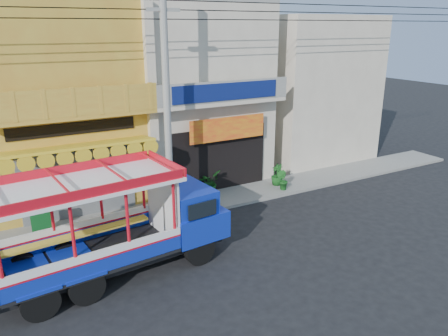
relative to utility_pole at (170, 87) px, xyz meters
name	(u,v)px	position (x,y,z in m)	size (l,w,h in m)	color
ground	(237,248)	(0.85, -3.30, -5.03)	(90.00, 90.00, 0.00)	black
sidewalk	(188,206)	(0.85, 0.70, -4.97)	(30.00, 2.00, 0.12)	slate
shophouse_left	(57,101)	(-3.15, 4.66, -0.92)	(6.00, 7.50, 8.24)	#BA8029
shophouse_right	(189,91)	(2.85, 4.66, -0.93)	(6.00, 6.75, 8.24)	#C0B29D
party_pilaster	(152,109)	(-0.15, 1.55, -1.03)	(0.35, 0.30, 8.00)	#C0B29D
filler_building_right	(303,88)	(9.85, 4.70, -1.23)	(6.00, 6.00, 7.60)	#C0B29D
utility_pole	(170,87)	(0.00, 0.00, 0.00)	(28.00, 0.26, 9.00)	gray
songthaew_truck	(128,222)	(-2.64, -2.85, -3.44)	(7.26, 3.00, 3.30)	black
green_sign	(41,222)	(-4.70, 0.80, -4.48)	(0.67, 0.36, 1.02)	black
potted_plant_a	(209,183)	(2.18, 1.31, -4.40)	(0.93, 0.81, 1.03)	#164E19
potted_plant_b	(282,180)	(5.27, 0.22, -4.48)	(0.48, 0.39, 0.87)	#164E19
potted_plant_c	(277,174)	(5.42, 0.84, -4.42)	(0.55, 0.55, 0.98)	#164E19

